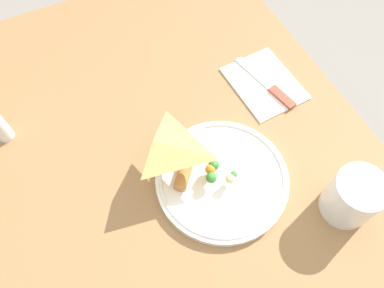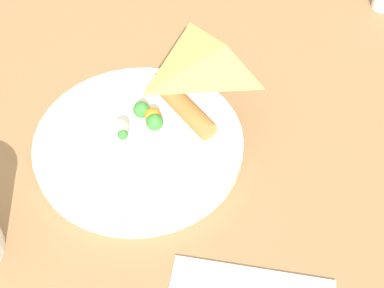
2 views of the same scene
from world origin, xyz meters
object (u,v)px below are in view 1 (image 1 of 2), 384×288
Objects in this scene: dining_table at (174,229)px; napkin_folded at (264,83)px; butter_knife at (267,84)px; milk_glass at (352,197)px; plate_pizza at (220,177)px.

napkin_folded is (0.18, -0.31, 0.10)m from dining_table.
milk_glass is at bearing 163.32° from butter_knife.
dining_table is 0.37m from butter_knife.
napkin_folded is (0.31, -0.02, -0.05)m from milk_glass.
napkin_folded is at bearing -59.13° from dining_table.
dining_table is at bearing 106.57° from butter_knife.
milk_glass is at bearing 176.81° from napkin_folded.
plate_pizza is at bearing -79.56° from dining_table.
milk_glass is 0.57× the size of napkin_folded.
milk_glass reaches higher than napkin_folded.
butter_knife is at bearing -52.03° from plate_pizza.
plate_pizza reaches higher than napkin_folded.
butter_knife reaches higher than napkin_folded.
napkin_folded reaches higher than dining_table.
milk_glass is (-0.12, -0.29, 0.14)m from dining_table.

